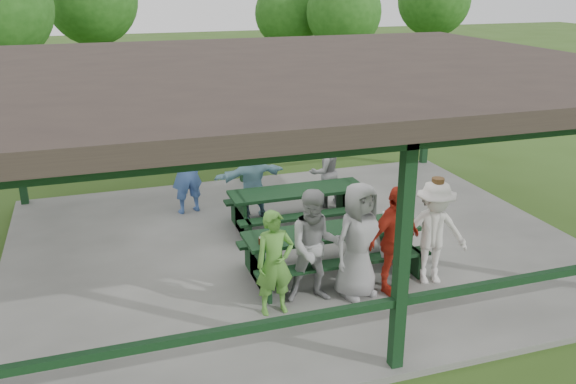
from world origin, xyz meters
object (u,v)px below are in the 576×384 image
object	(u,v)px
contestant_red	(394,240)
picnic_table_near	(332,245)
pickup_truck	(263,112)
farm_trailer	(180,116)
spectator_blue	(186,170)
picnic_table_far	(298,203)
contestant_white_fedora	(434,233)
spectator_grey	(324,171)
contestant_green	(275,263)
spectator_lblue	(252,178)
contestant_grey_mid	(359,241)
contestant_grey_left	(315,247)

from	to	relation	value
contestant_red	picnic_table_near	bearing A→B (deg)	109.14
pickup_truck	farm_trailer	bearing A→B (deg)	63.40
spectator_blue	picnic_table_far	bearing A→B (deg)	128.62
contestant_red	farm_trailer	xyz separation A→B (m)	(-1.59, 10.52, -0.23)
contestant_red	pickup_truck	world-z (taller)	contestant_red
contestant_white_fedora	spectator_grey	distance (m)	3.71
spectator_blue	farm_trailer	xyz separation A→B (m)	(0.83, 6.23, -0.28)
contestant_green	contestant_white_fedora	distance (m)	2.60
spectator_lblue	spectator_blue	distance (m)	1.37
contestant_green	spectator_grey	world-z (taller)	contestant_green
spectator_blue	spectator_grey	world-z (taller)	spectator_blue
contestant_green	contestant_grey_mid	xyz separation A→B (m)	(1.32, 0.09, 0.12)
contestant_grey_mid	pickup_truck	xyz separation A→B (m)	(1.48, 10.28, -0.29)
spectator_grey	farm_trailer	world-z (taller)	spectator_grey
picnic_table_near	contestant_green	size ratio (longest dim) A/B	1.84
spectator_grey	pickup_truck	world-z (taller)	spectator_grey
picnic_table_near	farm_trailer	distance (m)	9.69
contestant_green	pickup_truck	world-z (taller)	contestant_green
contestant_grey_mid	contestant_red	xyz separation A→B (m)	(0.56, -0.06, -0.05)
picnic_table_far	farm_trailer	xyz separation A→B (m)	(-1.05, 7.64, 0.14)
contestant_grey_left	pickup_truck	bearing A→B (deg)	88.44
contestant_grey_left	contestant_red	distance (m)	1.22
picnic_table_near	contestant_red	bearing A→B (deg)	-53.54
pickup_truck	picnic_table_far	bearing A→B (deg)	146.49
spectator_lblue	spectator_blue	size ratio (longest dim) A/B	0.90
picnic_table_near	pickup_truck	size ratio (longest dim) A/B	0.56
spectator_blue	picnic_table_near	bearing A→B (deg)	102.95
spectator_lblue	contestant_grey_mid	bearing A→B (deg)	90.45
contestant_grey_left	spectator_grey	distance (m)	3.99
contestant_grey_left	contestant_red	world-z (taller)	contestant_grey_left
contestant_grey_mid	spectator_blue	world-z (taller)	spectator_blue
pickup_truck	picnic_table_near	bearing A→B (deg)	148.11
picnic_table_far	contestant_grey_left	xyz separation A→B (m)	(-0.69, -2.76, 0.39)
picnic_table_near	contestant_grey_mid	size ratio (longest dim) A/B	1.59
contestant_green	contestant_grey_left	bearing A→B (deg)	9.60
picnic_table_near	spectator_grey	world-z (taller)	spectator_grey
spectator_blue	spectator_grey	bearing A→B (deg)	154.99
contestant_green	picnic_table_near	bearing A→B (deg)	33.48
contestant_green	contestant_grey_mid	size ratio (longest dim) A/B	0.87
spectator_blue	spectator_grey	xyz separation A→B (m)	(2.78, -0.52, -0.15)
spectator_grey	contestant_grey_mid	bearing A→B (deg)	59.63
contestant_white_fedora	spectator_grey	size ratio (longest dim) A/B	1.16
picnic_table_near	contestant_green	xyz separation A→B (m)	(-1.24, -0.90, 0.29)
contestant_green	contestant_grey_left	world-z (taller)	contestant_grey_left
picnic_table_near	picnic_table_far	world-z (taller)	same
contestant_grey_mid	contestant_red	distance (m)	0.56
contestant_grey_mid	pickup_truck	world-z (taller)	contestant_grey_mid
picnic_table_near	contestant_grey_mid	xyz separation A→B (m)	(0.09, -0.82, 0.41)
spectator_grey	picnic_table_near	bearing A→B (deg)	54.36
contestant_grey_mid	contestant_white_fedora	bearing A→B (deg)	-15.46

